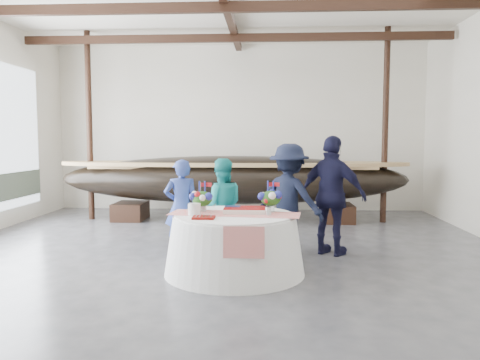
{
  "coord_description": "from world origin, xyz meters",
  "views": [
    {
      "loc": [
        0.76,
        -6.89,
        1.95
      ],
      "look_at": [
        0.3,
        1.18,
        1.24
      ],
      "focal_mm": 35.0,
      "sensor_mm": 36.0,
      "label": 1
    }
  ],
  "objects": [
    {
      "name": "floor",
      "position": [
        0.0,
        0.0,
        0.0
      ],
      "size": [
        10.0,
        12.0,
        0.01
      ],
      "primitive_type": "cube",
      "color": "#3D3D42",
      "rests_on": "ground"
    },
    {
      "name": "wall_back",
      "position": [
        0.0,
        6.0,
        2.25
      ],
      "size": [
        10.0,
        0.02,
        4.5
      ],
      "primitive_type": "cube",
      "color": "silver",
      "rests_on": "ground"
    },
    {
      "name": "pavilion_structure",
      "position": [
        0.0,
        0.74,
        4.0
      ],
      "size": [
        9.8,
        11.76,
        4.5
      ],
      "color": "black",
      "rests_on": "ground"
    },
    {
      "name": "longboat_display",
      "position": [
        -0.06,
        4.18,
        0.99
      ],
      "size": [
        8.29,
        1.66,
        1.55
      ],
      "color": "black",
      "rests_on": "ground"
    },
    {
      "name": "banquet_table",
      "position": [
        0.3,
        -0.22,
        0.43
      ],
      "size": [
        2.03,
        2.03,
        0.87
      ],
      "color": "white",
      "rests_on": "ground"
    },
    {
      "name": "tabletop_items",
      "position": [
        0.27,
        -0.08,
        1.02
      ],
      "size": [
        1.93,
        0.95,
        0.4
      ],
      "color": "red",
      "rests_on": "banquet_table"
    },
    {
      "name": "guest_woman_blue",
      "position": [
        -0.69,
        0.93,
        0.8
      ],
      "size": [
        0.67,
        0.53,
        1.61
      ],
      "primitive_type": "imported",
      "rotation": [
        0.0,
        0.0,
        3.41
      ],
      "color": "navy",
      "rests_on": "ground"
    },
    {
      "name": "guest_woman_teal",
      "position": [
        -0.02,
        1.02,
        0.81
      ],
      "size": [
        0.88,
        0.73,
        1.62
      ],
      "primitive_type": "imported",
      "rotation": [
        0.0,
        0.0,
        3.3
      ],
      "color": "teal",
      "rests_on": "ground"
    },
    {
      "name": "guest_man_left",
      "position": [
        1.14,
        1.04,
        0.94
      ],
      "size": [
        1.4,
        1.2,
        1.87
      ],
      "primitive_type": "imported",
      "rotation": [
        0.0,
        0.0,
        2.63
      ],
      "color": "black",
      "rests_on": "ground"
    },
    {
      "name": "guest_man_right",
      "position": [
        1.86,
        0.96,
        1.0
      ],
      "size": [
        1.25,
        1.05,
        2.01
      ],
      "primitive_type": "imported",
      "rotation": [
        0.0,
        0.0,
        2.56
      ],
      "color": "black",
      "rests_on": "ground"
    }
  ]
}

